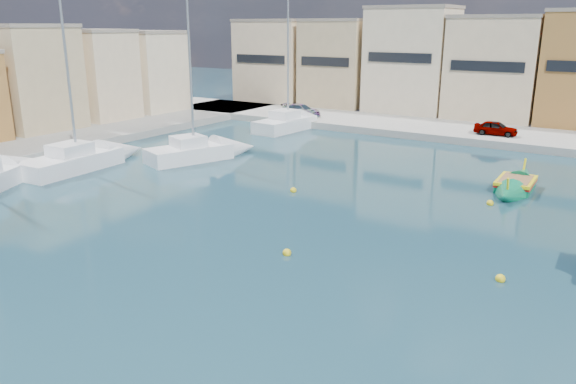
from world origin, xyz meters
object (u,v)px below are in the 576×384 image
Objects in this scene: yacht_south at (0,175)px; yacht_north at (298,122)px; luzzu_green at (515,186)px; yacht_midnorth at (211,151)px; yacht_mid at (97,157)px.

yacht_north is at bearing 78.97° from yacht_south.
luzzu_green is 0.60× the size of yacht_north.
yacht_midnorth is 13.47m from yacht_south.
yacht_mid is 1.01× the size of yacht_south.
yacht_midnorth is (1.24, -13.57, -0.02)m from yacht_north.
yacht_midnorth is at bearing 62.54° from yacht_south.
yacht_north is at bearing 78.56° from yacht_mid.
yacht_mid is at bearing -160.47° from luzzu_green.
yacht_south is (-1.06, -6.18, -0.01)m from yacht_mid.
yacht_south is at bearing -150.00° from luzzu_green.
yacht_mid is (-3.91, -19.35, -0.00)m from yacht_north.
yacht_midnorth is at bearing -84.78° from yacht_north.
yacht_south is at bearing -117.46° from yacht_midnorth.
yacht_south is (-6.21, -11.95, 0.00)m from yacht_midnorth.
yacht_north is 1.01× the size of yacht_mid.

